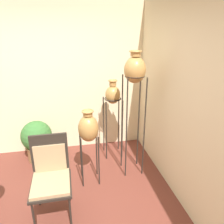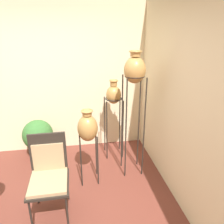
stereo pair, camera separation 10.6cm
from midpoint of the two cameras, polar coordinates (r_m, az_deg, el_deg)
wall_back at (r=4.04m, az=-17.20°, el=8.19°), size 7.67×0.06×2.70m
wall_right at (r=2.58m, az=22.06°, el=0.59°), size 0.06×7.67×2.70m
vase_stand_tall at (r=3.10m, az=6.94°, el=9.96°), size 0.30×0.30×1.90m
vase_stand_medium at (r=3.68m, az=1.25°, el=4.02°), size 0.30×0.30×1.39m
vase_stand_short at (r=3.09m, az=-5.40°, el=-4.35°), size 0.29×0.29×1.14m
chair at (r=2.82m, az=-15.16°, el=-14.89°), size 0.47×0.52×1.01m
potted_plant at (r=4.03m, az=-17.96°, el=-6.55°), size 0.52×0.52×0.72m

